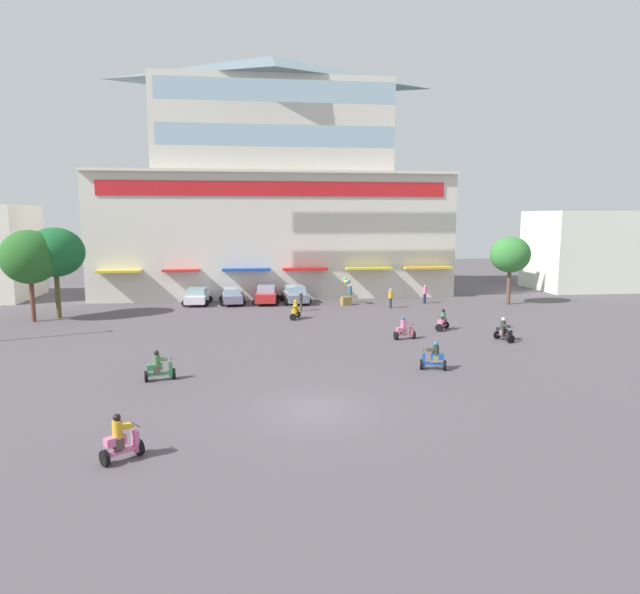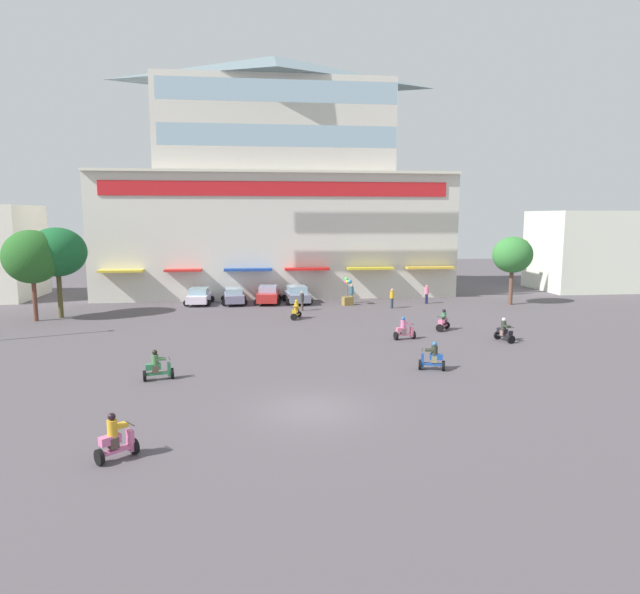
% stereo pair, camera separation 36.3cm
% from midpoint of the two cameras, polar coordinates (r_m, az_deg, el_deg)
% --- Properties ---
extents(ground_plane, '(128.00, 128.00, 0.00)m').
position_cam_midpoint_polar(ground_plane, '(35.44, -2.75, -4.41)').
color(ground_plane, '#534C52').
extents(colonial_building, '(34.52, 14.51, 23.41)m').
position_cam_midpoint_polar(colonial_building, '(56.89, -4.41, 10.75)').
color(colonial_building, silver).
rests_on(colonial_building, ground).
extents(flank_building_right, '(10.93, 8.33, 8.36)m').
position_cam_midpoint_polar(flank_building_right, '(66.10, 26.17, 4.32)').
color(flank_building_right, white).
rests_on(flank_building_right, ground).
extents(plaza_tree_0, '(4.16, 3.71, 6.82)m').
position_cam_midpoint_polar(plaza_tree_0, '(46.18, -27.38, 3.68)').
color(plaza_tree_0, brown).
rests_on(plaza_tree_0, ground).
extents(plaza_tree_1, '(3.53, 3.11, 6.04)m').
position_cam_midpoint_polar(plaza_tree_1, '(51.77, 19.42, 4.09)').
color(plaza_tree_1, brown).
rests_on(plaza_tree_1, ground).
extents(plaza_tree_2, '(4.33, 4.46, 6.97)m').
position_cam_midpoint_polar(plaza_tree_2, '(46.84, -25.27, 4.18)').
color(plaza_tree_2, brown).
rests_on(plaza_tree_2, ground).
extents(parked_car_0, '(2.55, 3.95, 1.48)m').
position_cam_midpoint_polar(parked_car_0, '(50.53, -12.15, 0.09)').
color(parked_car_0, white).
rests_on(parked_car_0, ground).
extents(parked_car_1, '(2.48, 4.33, 1.43)m').
position_cam_midpoint_polar(parked_car_1, '(50.30, -8.67, 0.13)').
color(parked_car_1, slate).
rests_on(parked_car_1, ground).
extents(parked_car_2, '(2.64, 4.30, 1.59)m').
position_cam_midpoint_polar(parked_car_2, '(50.20, -5.17, 0.26)').
color(parked_car_2, red).
rests_on(parked_car_2, ground).
extents(parked_car_3, '(2.66, 4.51, 1.56)m').
position_cam_midpoint_polar(parked_car_3, '(50.23, -2.19, 0.27)').
color(parked_car_3, gray).
rests_on(parked_car_3, ground).
extents(scooter_rider_0, '(1.42, 0.90, 1.50)m').
position_cam_midpoint_polar(scooter_rider_0, '(29.00, 11.85, -6.19)').
color(scooter_rider_0, black).
rests_on(scooter_rider_0, ground).
extents(scooter_rider_1, '(0.84, 1.53, 1.50)m').
position_cam_midpoint_polar(scooter_rider_1, '(36.75, 18.73, -3.43)').
color(scooter_rider_1, black).
rests_on(scooter_rider_1, ground).
extents(scooter_rider_2, '(0.96, 1.49, 1.49)m').
position_cam_midpoint_polar(scooter_rider_2, '(42.40, -2.22, -1.46)').
color(scooter_rider_2, black).
rests_on(scooter_rider_2, ground).
extents(scooter_rider_3, '(1.35, 1.23, 1.60)m').
position_cam_midpoint_polar(scooter_rider_3, '(19.47, -19.78, -13.71)').
color(scooter_rider_3, black).
rests_on(scooter_rider_3, ground).
extents(scooter_rider_4, '(1.42, 0.73, 1.49)m').
position_cam_midpoint_polar(scooter_rider_4, '(35.79, 8.98, -3.39)').
color(scooter_rider_4, black).
rests_on(scooter_rider_4, ground).
extents(scooter_rider_5, '(1.50, 0.84, 1.49)m').
position_cam_midpoint_polar(scooter_rider_5, '(27.80, -16.04, -7.00)').
color(scooter_rider_5, black).
rests_on(scooter_rider_5, ground).
extents(scooter_rider_6, '(1.27, 1.36, 1.48)m').
position_cam_midpoint_polar(scooter_rider_6, '(39.13, 12.85, -2.49)').
color(scooter_rider_6, black).
rests_on(scooter_rider_6, ground).
extents(pedestrian_0, '(0.44, 0.44, 1.69)m').
position_cam_midpoint_polar(pedestrian_0, '(50.71, 11.13, 0.39)').
color(pedestrian_0, '#1C1F46').
rests_on(pedestrian_0, ground).
extents(pedestrian_1, '(0.44, 0.44, 1.70)m').
position_cam_midpoint_polar(pedestrian_1, '(47.64, 7.65, -0.01)').
color(pedestrian_1, '#283342').
rests_on(pedestrian_1, ground).
extents(pedestrian_2, '(0.48, 0.48, 1.72)m').
position_cam_midpoint_polar(pedestrian_2, '(50.16, 3.50, 0.49)').
color(pedestrian_2, gray).
rests_on(pedestrian_2, ground).
extents(pedestrian_3, '(0.44, 0.44, 1.65)m').
position_cam_midpoint_polar(pedestrian_3, '(45.96, -1.63, -0.27)').
color(pedestrian_3, brown).
rests_on(pedestrian_3, ground).
extents(balloon_vendor_cart, '(1.04, 0.89, 2.48)m').
position_cam_midpoint_polar(balloon_vendor_cart, '(48.89, 3.09, 0.41)').
color(balloon_vendor_cart, olive).
rests_on(balloon_vendor_cart, ground).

